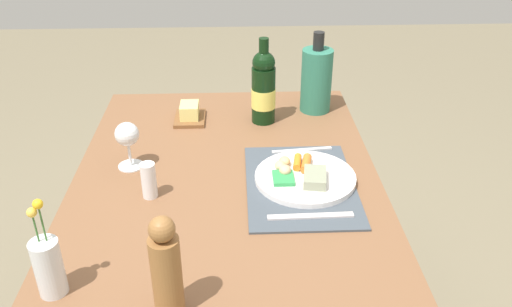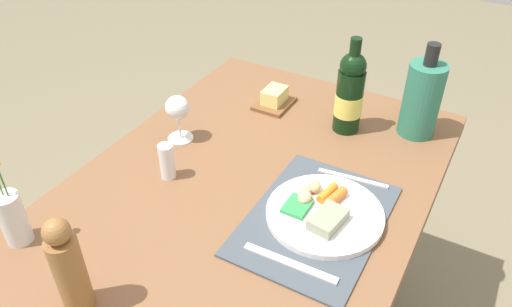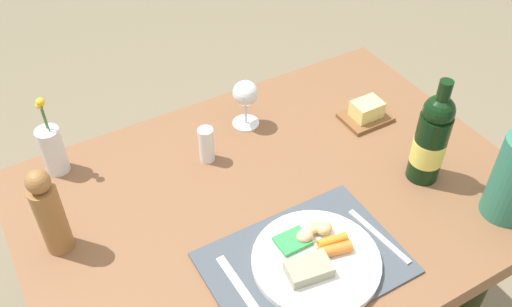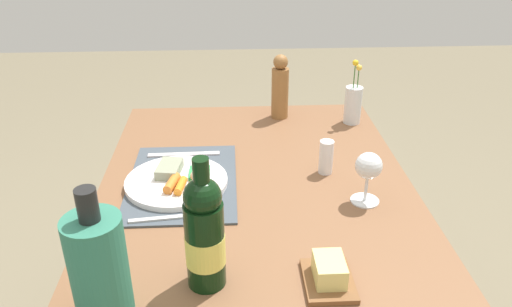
{
  "view_description": "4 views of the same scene",
  "coord_description": "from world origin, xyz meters",
  "px_view_note": "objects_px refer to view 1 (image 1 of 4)",
  "views": [
    {
      "loc": [
        -1.26,
        -0.03,
        1.53
      ],
      "look_at": [
        0.03,
        -0.08,
        0.8
      ],
      "focal_mm": 37.49,
      "sensor_mm": 36.0,
      "label": 1
    },
    {
      "loc": [
        -0.85,
        -0.49,
        1.56
      ],
      "look_at": [
        0.07,
        0.03,
        0.78
      ],
      "focal_mm": 34.89,
      "sensor_mm": 36.0,
      "label": 2
    },
    {
      "loc": [
        -0.51,
        -0.78,
        1.73
      ],
      "look_at": [
        -0.01,
        0.08,
        0.82
      ],
      "focal_mm": 39.61,
      "sensor_mm": 36.0,
      "label": 3
    },
    {
      "loc": [
        1.14,
        -0.06,
        1.45
      ],
      "look_at": [
        0.0,
        -0.0,
        0.86
      ],
      "focal_mm": 35.3,
      "sensor_mm": 36.0,
      "label": 4
    }
  ],
  "objects_px": {
    "flower_vase": "(48,265)",
    "cooler_bottle": "(316,79)",
    "fork": "(311,216)",
    "butter_dish": "(190,114)",
    "dining_table": "(227,204)",
    "wine_bottle": "(264,88)",
    "wine_glass": "(127,136)",
    "pepper_mill": "(166,269)",
    "knife": "(302,150)",
    "salt_shaker": "(149,180)",
    "dinner_plate": "(304,176)"
  },
  "relations": [
    {
      "from": "fork",
      "to": "butter_dish",
      "type": "xyz_separation_m",
      "value": [
        0.57,
        0.33,
        0.01
      ]
    },
    {
      "from": "flower_vase",
      "to": "knife",
      "type": "bearing_deg",
      "value": -45.98
    },
    {
      "from": "dining_table",
      "to": "butter_dish",
      "type": "distance_m",
      "value": 0.4
    },
    {
      "from": "butter_dish",
      "to": "wine_bottle",
      "type": "bearing_deg",
      "value": -93.96
    },
    {
      "from": "cooler_bottle",
      "to": "wine_glass",
      "type": "height_order",
      "value": "cooler_bottle"
    },
    {
      "from": "dinner_plate",
      "to": "fork",
      "type": "height_order",
      "value": "dinner_plate"
    },
    {
      "from": "dining_table",
      "to": "knife",
      "type": "bearing_deg",
      "value": -60.4
    },
    {
      "from": "dinner_plate",
      "to": "dining_table",
      "type": "bearing_deg",
      "value": 80.93
    },
    {
      "from": "butter_dish",
      "to": "cooler_bottle",
      "type": "relative_size",
      "value": 0.47
    },
    {
      "from": "flower_vase",
      "to": "cooler_bottle",
      "type": "height_order",
      "value": "cooler_bottle"
    },
    {
      "from": "flower_vase",
      "to": "cooler_bottle",
      "type": "distance_m",
      "value": 1.08
    },
    {
      "from": "wine_bottle",
      "to": "salt_shaker",
      "type": "xyz_separation_m",
      "value": [
        -0.43,
        0.32,
        -0.07
      ]
    },
    {
      "from": "butter_dish",
      "to": "cooler_bottle",
      "type": "distance_m",
      "value": 0.44
    },
    {
      "from": "dining_table",
      "to": "fork",
      "type": "relative_size",
      "value": 5.56
    },
    {
      "from": "fork",
      "to": "butter_dish",
      "type": "bearing_deg",
      "value": 28.99
    },
    {
      "from": "dining_table",
      "to": "cooler_bottle",
      "type": "relative_size",
      "value": 4.29
    },
    {
      "from": "wine_bottle",
      "to": "salt_shaker",
      "type": "distance_m",
      "value": 0.54
    },
    {
      "from": "dining_table",
      "to": "butter_dish",
      "type": "height_order",
      "value": "butter_dish"
    },
    {
      "from": "dining_table",
      "to": "salt_shaker",
      "type": "xyz_separation_m",
      "value": [
        -0.09,
        0.2,
        0.14
      ]
    },
    {
      "from": "fork",
      "to": "salt_shaker",
      "type": "bearing_deg",
      "value": 72.65
    },
    {
      "from": "knife",
      "to": "wine_glass",
      "type": "relative_size",
      "value": 1.32
    },
    {
      "from": "fork",
      "to": "knife",
      "type": "bearing_deg",
      "value": -4.33
    },
    {
      "from": "salt_shaker",
      "to": "wine_glass",
      "type": "distance_m",
      "value": 0.18
    },
    {
      "from": "knife",
      "to": "flower_vase",
      "type": "xyz_separation_m",
      "value": [
        -0.55,
        0.57,
        0.06
      ]
    },
    {
      "from": "knife",
      "to": "wine_glass",
      "type": "height_order",
      "value": "wine_glass"
    },
    {
      "from": "wine_bottle",
      "to": "wine_glass",
      "type": "distance_m",
      "value": 0.48
    },
    {
      "from": "dining_table",
      "to": "wine_bottle",
      "type": "distance_m",
      "value": 0.42
    },
    {
      "from": "flower_vase",
      "to": "wine_glass",
      "type": "distance_m",
      "value": 0.5
    },
    {
      "from": "wine_bottle",
      "to": "cooler_bottle",
      "type": "height_order",
      "value": "wine_bottle"
    },
    {
      "from": "cooler_bottle",
      "to": "wine_glass",
      "type": "distance_m",
      "value": 0.68
    },
    {
      "from": "cooler_bottle",
      "to": "flower_vase",
      "type": "bearing_deg",
      "value": 142.61
    },
    {
      "from": "cooler_bottle",
      "to": "dining_table",
      "type": "bearing_deg",
      "value": 144.6
    },
    {
      "from": "flower_vase",
      "to": "cooler_bottle",
      "type": "relative_size",
      "value": 0.81
    },
    {
      "from": "fork",
      "to": "wine_bottle",
      "type": "bearing_deg",
      "value": 7.6
    },
    {
      "from": "pepper_mill",
      "to": "wine_bottle",
      "type": "relative_size",
      "value": 0.79
    },
    {
      "from": "cooler_bottle",
      "to": "dinner_plate",
      "type": "bearing_deg",
      "value": 168.61
    },
    {
      "from": "dining_table",
      "to": "pepper_mill",
      "type": "bearing_deg",
      "value": 167.7
    },
    {
      "from": "cooler_bottle",
      "to": "knife",
      "type": "bearing_deg",
      "value": 165.14
    },
    {
      "from": "dining_table",
      "to": "pepper_mill",
      "type": "height_order",
      "value": "pepper_mill"
    },
    {
      "from": "knife",
      "to": "pepper_mill",
      "type": "height_order",
      "value": "pepper_mill"
    },
    {
      "from": "knife",
      "to": "salt_shaker",
      "type": "xyz_separation_m",
      "value": [
        -0.21,
        0.42,
        0.04
      ]
    },
    {
      "from": "flower_vase",
      "to": "cooler_bottle",
      "type": "bearing_deg",
      "value": -37.39
    },
    {
      "from": "dining_table",
      "to": "wine_bottle",
      "type": "bearing_deg",
      "value": -19.17
    },
    {
      "from": "wine_glass",
      "to": "fork",
      "type": "bearing_deg",
      "value": -119.35
    },
    {
      "from": "fork",
      "to": "pepper_mill",
      "type": "distance_m",
      "value": 0.44
    },
    {
      "from": "dining_table",
      "to": "wine_bottle",
      "type": "xyz_separation_m",
      "value": [
        0.35,
        -0.12,
        0.21
      ]
    },
    {
      "from": "pepper_mill",
      "to": "salt_shaker",
      "type": "relative_size",
      "value": 2.3
    },
    {
      "from": "knife",
      "to": "flower_vase",
      "type": "distance_m",
      "value": 0.8
    },
    {
      "from": "wine_bottle",
      "to": "butter_dish",
      "type": "bearing_deg",
      "value": 86.04
    },
    {
      "from": "flower_vase",
      "to": "salt_shaker",
      "type": "distance_m",
      "value": 0.37
    }
  ]
}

